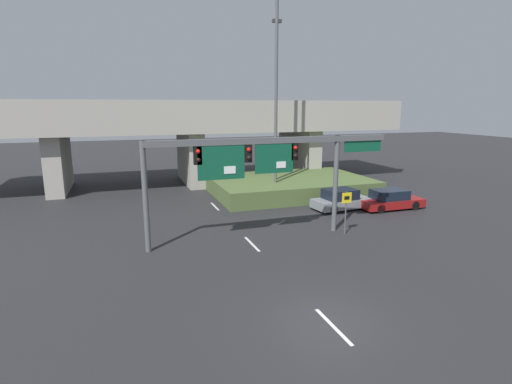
% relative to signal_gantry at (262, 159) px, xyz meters
% --- Properties ---
extents(ground_plane, '(160.00, 160.00, 0.00)m').
position_rel_signal_gantry_xyz_m(ground_plane, '(-0.81, -8.83, -4.49)').
color(ground_plane, '#262628').
extents(lane_markings, '(0.14, 28.32, 0.01)m').
position_rel_signal_gantry_xyz_m(lane_markings, '(-0.81, 3.68, -4.49)').
color(lane_markings, silver).
rests_on(lane_markings, ground).
extents(signal_gantry, '(13.86, 0.44, 5.61)m').
position_rel_signal_gantry_xyz_m(signal_gantry, '(0.00, 0.00, 0.00)').
color(signal_gantry, '#515456').
rests_on(signal_gantry, ground).
extents(speed_limit_sign, '(0.60, 0.11, 2.52)m').
position_rel_signal_gantry_xyz_m(speed_limit_sign, '(4.78, -0.84, -2.85)').
color(speed_limit_sign, '#4C4C4C').
rests_on(speed_limit_sign, ground).
extents(highway_light_pole_near, '(0.70, 0.36, 13.71)m').
position_rel_signal_gantry_xyz_m(highway_light_pole_near, '(4.85, 10.22, 2.74)').
color(highway_light_pole_near, '#515456').
rests_on(highway_light_pole_near, ground).
extents(highway_light_pole_far, '(0.70, 0.36, 18.15)m').
position_rel_signal_gantry_xyz_m(highway_light_pole_far, '(4.37, 9.02, 4.96)').
color(highway_light_pole_far, '#515456').
rests_on(highway_light_pole_far, ground).
extents(overpass_bridge, '(40.34, 9.53, 7.74)m').
position_rel_signal_gantry_xyz_m(overpass_bridge, '(-0.81, 17.98, 0.81)').
color(overpass_bridge, '#A39E93').
rests_on(overpass_bridge, ground).
extents(grass_embankment, '(12.84, 8.75, 1.30)m').
position_rel_signal_gantry_xyz_m(grass_embankment, '(6.26, 10.40, -3.84)').
color(grass_embankment, '#4C6033').
rests_on(grass_embankment, ground).
extents(parked_sedan_near_right, '(4.40, 2.29, 1.47)m').
position_rel_signal_gantry_xyz_m(parked_sedan_near_right, '(7.58, 4.31, -3.82)').
color(parked_sedan_near_right, gray).
rests_on(parked_sedan_near_right, ground).
extents(parked_sedan_mid_right, '(4.64, 1.88, 1.41)m').
position_rel_signal_gantry_xyz_m(parked_sedan_mid_right, '(10.96, 3.22, -3.84)').
color(parked_sedan_mid_right, maroon).
rests_on(parked_sedan_mid_right, ground).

